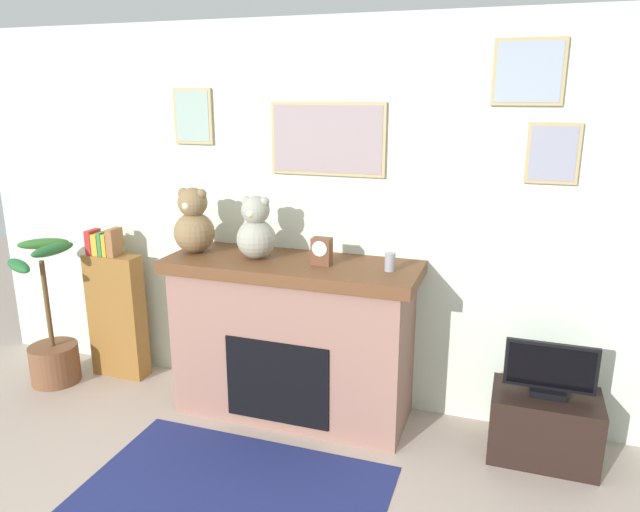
# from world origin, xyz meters

# --- Properties ---
(back_wall) EXTENTS (5.20, 0.15, 2.60)m
(back_wall) POSITION_xyz_m (0.01, 2.00, 1.31)
(back_wall) COLOR silver
(back_wall) RESTS_ON ground_plane
(fireplace) EXTENTS (1.66, 0.63, 1.09)m
(fireplace) POSITION_xyz_m (0.08, 1.65, 0.55)
(fireplace) COLOR #93685A
(fireplace) RESTS_ON ground_plane
(bookshelf) EXTENTS (0.43, 0.16, 1.17)m
(bookshelf) POSITION_xyz_m (-1.41, 1.74, 0.53)
(bookshelf) COLOR brown
(bookshelf) RESTS_ON ground_plane
(potted_plant) EXTENTS (0.49, 0.56, 1.10)m
(potted_plant) POSITION_xyz_m (-1.81, 1.47, 0.32)
(potted_plant) COLOR brown
(potted_plant) RESTS_ON ground_plane
(tv_stand) EXTENTS (0.62, 0.40, 0.41)m
(tv_stand) POSITION_xyz_m (1.69, 1.64, 0.21)
(tv_stand) COLOR black
(tv_stand) RESTS_ON ground_plane
(television) EXTENTS (0.52, 0.14, 0.33)m
(television) POSITION_xyz_m (1.69, 1.64, 0.57)
(television) COLOR black
(television) RESTS_ON tv_stand
(area_rug) EXTENTS (1.68, 1.12, 0.01)m
(area_rug) POSITION_xyz_m (0.08, 0.69, 0.00)
(area_rug) COLOR navy
(area_rug) RESTS_ON ground_plane
(candle_jar) EXTENTS (0.07, 0.07, 0.11)m
(candle_jar) POSITION_xyz_m (0.73, 1.63, 1.14)
(candle_jar) COLOR gray
(candle_jar) RESTS_ON fireplace
(mantel_clock) EXTENTS (0.12, 0.09, 0.17)m
(mantel_clock) POSITION_xyz_m (0.29, 1.63, 1.17)
(mantel_clock) COLOR brown
(mantel_clock) RESTS_ON fireplace
(teddy_bear_grey) EXTENTS (0.28, 0.28, 0.44)m
(teddy_bear_grey) POSITION_xyz_m (-0.62, 1.63, 1.29)
(teddy_bear_grey) COLOR olive
(teddy_bear_grey) RESTS_ON fireplace
(teddy_bear_cream) EXTENTS (0.26, 0.26, 0.41)m
(teddy_bear_cream) POSITION_xyz_m (-0.16, 1.63, 1.27)
(teddy_bear_cream) COLOR #989889
(teddy_bear_cream) RESTS_ON fireplace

